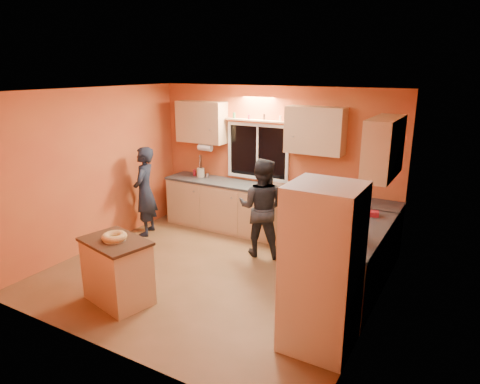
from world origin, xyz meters
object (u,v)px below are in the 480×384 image
Objects in this scene: island at (117,270)px; person_left at (145,191)px; refrigerator at (322,269)px; person_right at (303,243)px; person_center at (262,208)px.

island is 0.61× the size of person_left.
refrigerator is 1.08× the size of person_right.
person_left reaches higher than person_center.
person_left reaches higher than island.
island is 2.41m from person_center.
person_left is 3.43m from person_right.
island is 0.62× the size of person_center.
refrigerator is 0.83m from person_right.
island is at bearing 10.27° from person_left.
person_right is (2.05, 1.07, 0.41)m from island.
island is 2.35m from person_right.
refrigerator is at bearing 120.24° from person_center.
island is 2.35m from person_left.
refrigerator is at bearing -142.89° from person_right.
person_right reaches higher than person_center.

